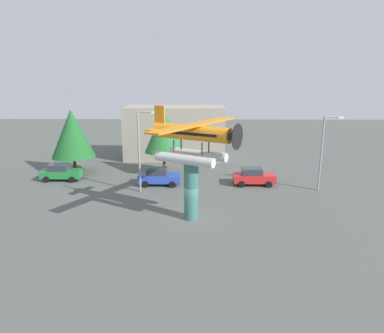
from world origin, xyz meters
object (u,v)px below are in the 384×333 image
Objects in this scene: floatplane_monument at (193,139)px; car_far_red at (254,177)px; streetlight_primary at (141,146)px; tree_west at (72,134)px; tree_east at (164,130)px; car_mid_blue at (159,177)px; display_pedestal at (191,191)px; streetlight_secondary at (324,148)px; car_near_green at (61,172)px; storefront_building at (175,132)px.

floatplane_monument is 12.14m from car_far_red.
tree_west is (-8.94, 7.05, 0.04)m from streetlight_primary.
tree_west is (-19.88, 4.62, 3.64)m from car_far_red.
tree_east is at bearing 155.54° from car_far_red.
car_mid_blue is 0.57× the size of tree_east.
streetlight_secondary reaches higher than display_pedestal.
tree_west is at bearing 84.65° from car_near_green.
car_far_red is at bearing 1.33° from car_mid_blue.
storefront_building is at bearing 82.16° from streetlight_primary.
car_far_red is at bearing 55.87° from display_pedestal.
floatplane_monument reaches higher than tree_east.
car_far_red is 11.18m from tree_east.
streetlight_primary is (-1.34, -2.21, 3.60)m from car_mid_blue.
floatplane_monument reaches higher than streetlight_primary.
display_pedestal is 3.94m from floatplane_monument.
car_near_green is (-14.18, 10.42, -5.32)m from floatplane_monument.
storefront_building is (-8.82, 12.96, 2.60)m from car_far_red.
car_near_green is at bearing 176.26° from car_far_red.
storefront_building reaches higher than car_mid_blue.
display_pedestal is at bearing 180.00° from floatplane_monument.
tree_east is (-9.49, 4.32, 4.06)m from car_far_red.
streetlight_secondary reaches higher than car_far_red.
storefront_building is at bearing 85.62° from tree_east.
car_mid_blue is at bearing 141.96° from floatplane_monument.
streetlight_secondary is at bearing -6.41° from car_near_green.
streetlight_primary reaches higher than streetlight_secondary.
car_far_red is (9.61, 0.22, 0.00)m from car_mid_blue.
car_far_red is at bearing -55.75° from storefront_building.
storefront_building reaches higher than car_near_green.
floatplane_monument is 14.47m from streetlight_secondary.
storefront_building is at bearing 124.25° from car_far_red.
car_near_green is at bearing 171.71° from car_mid_blue.
floatplane_monument is 1.30× the size of tree_east.
display_pedestal is 17.52m from car_near_green.
streetlight_secondary is at bearing -44.14° from storefront_building.
car_near_green is 0.55× the size of streetlight_primary.
display_pedestal reaches higher than car_mid_blue.
tree_west is 0.98× the size of tree_east.
car_far_red is 15.89m from storefront_building.
car_near_green is (-14.07, 10.36, -1.38)m from display_pedestal.
streetlight_secondary reaches higher than car_mid_blue.
car_near_green is 1.00× the size of car_far_red.
tree_east is (10.71, 3.00, 4.06)m from car_near_green.
car_mid_blue is 0.55× the size of streetlight_primary.
car_near_green is 1.00× the size of car_mid_blue.
floatplane_monument is 2.28× the size of car_far_red.
floatplane_monument reaches higher than display_pedestal.
car_mid_blue is at bearing 111.54° from display_pedestal.
streetlight_primary reaches higher than storefront_building.
storefront_building is at bearing 45.68° from car_near_green.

